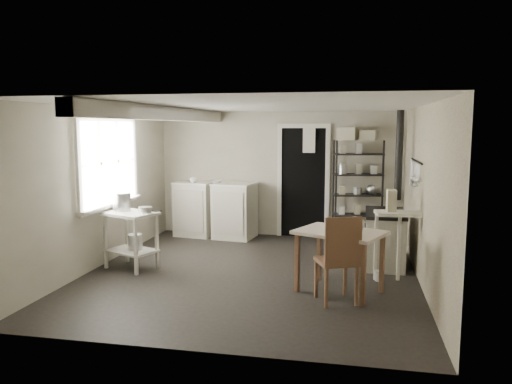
% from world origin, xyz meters
% --- Properties ---
extents(floor, '(5.00, 5.00, 0.00)m').
position_xyz_m(floor, '(0.00, 0.00, 0.00)').
color(floor, black).
rests_on(floor, ground).
extents(ceiling, '(5.00, 5.00, 0.00)m').
position_xyz_m(ceiling, '(0.00, 0.00, 2.30)').
color(ceiling, white).
rests_on(ceiling, wall_back).
extents(wall_back, '(4.50, 0.02, 2.30)m').
position_xyz_m(wall_back, '(0.00, 2.50, 1.15)').
color(wall_back, '#BBB59F').
rests_on(wall_back, ground).
extents(wall_front, '(4.50, 0.02, 2.30)m').
position_xyz_m(wall_front, '(0.00, -2.50, 1.15)').
color(wall_front, '#BBB59F').
rests_on(wall_front, ground).
extents(wall_left, '(0.02, 5.00, 2.30)m').
position_xyz_m(wall_left, '(-2.25, 0.00, 1.15)').
color(wall_left, '#BBB59F').
rests_on(wall_left, ground).
extents(wall_right, '(0.02, 5.00, 2.30)m').
position_xyz_m(wall_right, '(2.25, 0.00, 1.15)').
color(wall_right, '#BBB59F').
rests_on(wall_right, ground).
extents(window, '(0.12, 1.76, 1.28)m').
position_xyz_m(window, '(-2.22, 0.20, 1.50)').
color(window, white).
rests_on(window, wall_left).
extents(doorway, '(0.96, 0.10, 2.08)m').
position_xyz_m(doorway, '(0.45, 2.47, 1.00)').
color(doorway, white).
rests_on(doorway, ground).
extents(ceiling_beam, '(0.18, 5.00, 0.18)m').
position_xyz_m(ceiling_beam, '(-1.20, 0.00, 2.20)').
color(ceiling_beam, white).
rests_on(ceiling_beam, ceiling).
extents(wallpaper_panel, '(0.01, 5.00, 2.30)m').
position_xyz_m(wallpaper_panel, '(2.24, 0.00, 1.15)').
color(wallpaper_panel, '#BEB69A').
rests_on(wallpaper_panel, wall_right).
extents(utensil_rail, '(0.06, 1.20, 0.44)m').
position_xyz_m(utensil_rail, '(2.19, 0.60, 1.55)').
color(utensil_rail, '#BCBDBF').
rests_on(utensil_rail, wall_right).
extents(prep_table, '(0.85, 0.74, 0.82)m').
position_xyz_m(prep_table, '(-1.75, -0.10, 0.40)').
color(prep_table, white).
rests_on(prep_table, ground).
extents(stockpot, '(0.26, 0.26, 0.28)m').
position_xyz_m(stockpot, '(-1.92, -0.00, 0.94)').
color(stockpot, '#BCBDBF').
rests_on(stockpot, prep_table).
extents(saucepan, '(0.25, 0.25, 0.11)m').
position_xyz_m(saucepan, '(-1.51, -0.11, 0.85)').
color(saucepan, '#BCBDBF').
rests_on(saucepan, prep_table).
extents(bucket, '(0.24, 0.24, 0.22)m').
position_xyz_m(bucket, '(-1.69, -0.08, 0.39)').
color(bucket, '#BCBDBF').
rests_on(bucket, prep_table).
extents(base_cabinets, '(1.61, 0.86, 1.01)m').
position_xyz_m(base_cabinets, '(-1.14, 2.18, 0.46)').
color(base_cabinets, beige).
rests_on(base_cabinets, ground).
extents(mixing_bowl, '(0.29, 0.29, 0.07)m').
position_xyz_m(mixing_bowl, '(-1.08, 2.09, 0.95)').
color(mixing_bowl, silver).
rests_on(mixing_bowl, base_cabinets).
extents(counter_cup, '(0.16, 0.16, 0.10)m').
position_xyz_m(counter_cup, '(-1.51, 2.03, 0.97)').
color(counter_cup, silver).
rests_on(counter_cup, base_cabinets).
extents(shelf_rack, '(0.90, 0.49, 1.79)m').
position_xyz_m(shelf_rack, '(1.43, 2.30, 0.95)').
color(shelf_rack, black).
rests_on(shelf_rack, ground).
extents(shelf_jar, '(0.09, 0.09, 0.19)m').
position_xyz_m(shelf_jar, '(1.13, 2.32, 1.37)').
color(shelf_jar, silver).
rests_on(shelf_jar, shelf_rack).
extents(storage_box_a, '(0.38, 0.35, 0.22)m').
position_xyz_m(storage_box_a, '(1.24, 2.27, 2.01)').
color(storage_box_a, beige).
rests_on(storage_box_a, shelf_rack).
extents(storage_box_b, '(0.28, 0.27, 0.17)m').
position_xyz_m(storage_box_b, '(1.58, 2.26, 1.99)').
color(storage_box_b, beige).
rests_on(storage_box_b, shelf_rack).
extents(stove, '(0.57, 1.02, 0.79)m').
position_xyz_m(stove, '(1.83, 0.79, 0.44)').
color(stove, beige).
rests_on(stove, ground).
extents(stovepipe, '(0.12, 0.12, 1.43)m').
position_xyz_m(stovepipe, '(2.03, 1.29, 1.59)').
color(stovepipe, black).
rests_on(stovepipe, stove).
extents(side_ledge, '(0.64, 0.39, 0.92)m').
position_xyz_m(side_ledge, '(1.95, 0.06, 0.43)').
color(side_ledge, white).
rests_on(side_ledge, ground).
extents(oats_box, '(0.13, 0.20, 0.28)m').
position_xyz_m(oats_box, '(1.86, 0.08, 1.01)').
color(oats_box, beige).
rests_on(oats_box, side_ledge).
extents(work_table, '(1.21, 1.06, 0.77)m').
position_xyz_m(work_table, '(1.22, -0.58, 0.38)').
color(work_table, beige).
rests_on(work_table, ground).
extents(table_cup, '(0.13, 0.13, 0.10)m').
position_xyz_m(table_cup, '(1.44, -0.72, 0.81)').
color(table_cup, silver).
rests_on(table_cup, work_table).
extents(chair, '(0.57, 0.58, 1.03)m').
position_xyz_m(chair, '(1.19, -0.93, 0.48)').
color(chair, brown).
rests_on(chair, ground).
extents(flour_sack, '(0.53, 0.49, 0.52)m').
position_xyz_m(flour_sack, '(1.40, 1.85, 0.24)').
color(flour_sack, silver).
rests_on(flour_sack, ground).
extents(floor_crock, '(0.12, 0.12, 0.14)m').
position_xyz_m(floor_crock, '(1.72, -0.03, 0.08)').
color(floor_crock, silver).
rests_on(floor_crock, ground).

